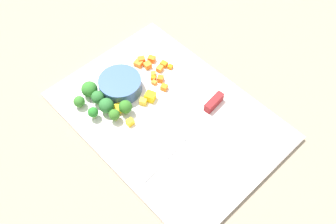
# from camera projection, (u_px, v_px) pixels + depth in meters

# --- Properties ---
(ground_plane) EXTENTS (4.00, 4.00, 0.00)m
(ground_plane) POSITION_uv_depth(u_px,v_px,m) (168.00, 117.00, 0.91)
(ground_plane) COLOR gray
(cutting_board) EXTENTS (0.51, 0.36, 0.01)m
(cutting_board) POSITION_uv_depth(u_px,v_px,m) (168.00, 116.00, 0.91)
(cutting_board) COLOR white
(cutting_board) RESTS_ON ground_plane
(prep_bowl) EXTENTS (0.10, 0.10, 0.03)m
(prep_bowl) POSITION_uv_depth(u_px,v_px,m) (120.00, 85.00, 0.93)
(prep_bowl) COLOR #3A5A8C
(prep_bowl) RESTS_ON cutting_board
(chef_knife) EXTENTS (0.05, 0.29, 0.02)m
(chef_knife) POSITION_uv_depth(u_px,v_px,m) (198.00, 119.00, 0.89)
(chef_knife) COLOR silver
(chef_knife) RESTS_ON cutting_board
(carrot_dice_0) EXTENTS (0.02, 0.02, 0.01)m
(carrot_dice_0) POSITION_uv_depth(u_px,v_px,m) (160.00, 69.00, 0.98)
(carrot_dice_0) COLOR orange
(carrot_dice_0) RESTS_ON cutting_board
(carrot_dice_1) EXTENTS (0.02, 0.02, 0.01)m
(carrot_dice_1) POSITION_uv_depth(u_px,v_px,m) (138.00, 64.00, 0.99)
(carrot_dice_1) COLOR orange
(carrot_dice_1) RESTS_ON cutting_board
(carrot_dice_2) EXTENTS (0.02, 0.02, 0.01)m
(carrot_dice_2) POSITION_uv_depth(u_px,v_px,m) (153.00, 74.00, 0.97)
(carrot_dice_2) COLOR orange
(carrot_dice_2) RESTS_ON cutting_board
(carrot_dice_3) EXTENTS (0.02, 0.02, 0.01)m
(carrot_dice_3) POSITION_uv_depth(u_px,v_px,m) (153.00, 78.00, 0.96)
(carrot_dice_3) COLOR orange
(carrot_dice_3) RESTS_ON cutting_board
(carrot_dice_4) EXTENTS (0.02, 0.02, 0.01)m
(carrot_dice_4) POSITION_uv_depth(u_px,v_px,m) (160.00, 79.00, 0.96)
(carrot_dice_4) COLOR orange
(carrot_dice_4) RESTS_ON cutting_board
(carrot_dice_5) EXTENTS (0.02, 0.02, 0.01)m
(carrot_dice_5) POSITION_uv_depth(u_px,v_px,m) (148.00, 65.00, 0.98)
(carrot_dice_5) COLOR orange
(carrot_dice_5) RESTS_ON cutting_board
(carrot_dice_6) EXTENTS (0.02, 0.02, 0.01)m
(carrot_dice_6) POSITION_uv_depth(u_px,v_px,m) (164.00, 87.00, 0.94)
(carrot_dice_6) COLOR orange
(carrot_dice_6) RESTS_ON cutting_board
(carrot_dice_7) EXTENTS (0.01, 0.02, 0.01)m
(carrot_dice_7) POSITION_uv_depth(u_px,v_px,m) (170.00, 67.00, 0.98)
(carrot_dice_7) COLOR orange
(carrot_dice_7) RESTS_ON cutting_board
(carrot_dice_8) EXTENTS (0.02, 0.02, 0.02)m
(carrot_dice_8) POSITION_uv_depth(u_px,v_px,m) (141.00, 60.00, 0.99)
(carrot_dice_8) COLOR orange
(carrot_dice_8) RESTS_ON cutting_board
(carrot_dice_9) EXTENTS (0.01, 0.01, 0.01)m
(carrot_dice_9) POSITION_uv_depth(u_px,v_px,m) (154.00, 83.00, 0.95)
(carrot_dice_9) COLOR orange
(carrot_dice_9) RESTS_ON cutting_board
(carrot_dice_10) EXTENTS (0.02, 0.02, 0.01)m
(carrot_dice_10) POSITION_uv_depth(u_px,v_px,m) (164.00, 64.00, 0.99)
(carrot_dice_10) COLOR orange
(carrot_dice_10) RESTS_ON cutting_board
(carrot_dice_11) EXTENTS (0.02, 0.02, 0.01)m
(carrot_dice_11) POSITION_uv_depth(u_px,v_px,m) (152.00, 59.00, 1.00)
(carrot_dice_11) COLOR orange
(carrot_dice_11) RESTS_ON cutting_board
(pepper_dice_0) EXTENTS (0.03, 0.02, 0.02)m
(pepper_dice_0) POSITION_uv_depth(u_px,v_px,m) (118.00, 108.00, 0.90)
(pepper_dice_0) COLOR yellow
(pepper_dice_0) RESTS_ON cutting_board
(pepper_dice_1) EXTENTS (0.02, 0.02, 0.01)m
(pepper_dice_1) POSITION_uv_depth(u_px,v_px,m) (143.00, 102.00, 0.92)
(pepper_dice_1) COLOR yellow
(pepper_dice_1) RESTS_ON cutting_board
(pepper_dice_2) EXTENTS (0.03, 0.03, 0.02)m
(pepper_dice_2) POSITION_uv_depth(u_px,v_px,m) (150.00, 97.00, 0.92)
(pepper_dice_2) COLOR yellow
(pepper_dice_2) RESTS_ON cutting_board
(pepper_dice_3) EXTENTS (0.01, 0.02, 0.02)m
(pepper_dice_3) POSITION_uv_depth(u_px,v_px,m) (130.00, 122.00, 0.88)
(pepper_dice_3) COLOR yellow
(pepper_dice_3) RESTS_ON cutting_board
(broccoli_floret_0) EXTENTS (0.04, 0.04, 0.04)m
(broccoli_floret_0) POSITION_uv_depth(u_px,v_px,m) (106.00, 106.00, 0.89)
(broccoli_floret_0) COLOR #83B957
(broccoli_floret_0) RESTS_ON cutting_board
(broccoli_floret_1) EXTENTS (0.02, 0.02, 0.03)m
(broccoli_floret_1) POSITION_uv_depth(u_px,v_px,m) (93.00, 112.00, 0.88)
(broccoli_floret_1) COLOR #8FB367
(broccoli_floret_1) RESTS_ON cutting_board
(broccoli_floret_2) EXTENTS (0.03, 0.03, 0.03)m
(broccoli_floret_2) POSITION_uv_depth(u_px,v_px,m) (79.00, 102.00, 0.90)
(broccoli_floret_2) COLOR #87C355
(broccoli_floret_2) RESTS_ON cutting_board
(broccoli_floret_3) EXTENTS (0.03, 0.03, 0.03)m
(broccoli_floret_3) POSITION_uv_depth(u_px,v_px,m) (114.00, 115.00, 0.88)
(broccoli_floret_3) COLOR #95BA65
(broccoli_floret_3) RESTS_ON cutting_board
(broccoli_floret_4) EXTENTS (0.03, 0.03, 0.04)m
(broccoli_floret_4) POSITION_uv_depth(u_px,v_px,m) (98.00, 97.00, 0.91)
(broccoli_floret_4) COLOR #81BF57
(broccoli_floret_4) RESTS_ON cutting_board
(broccoli_floret_5) EXTENTS (0.04, 0.04, 0.04)m
(broccoli_floret_5) POSITION_uv_depth(u_px,v_px,m) (89.00, 89.00, 0.92)
(broccoli_floret_5) COLOR #95B467
(broccoli_floret_5) RESTS_ON cutting_board
(broccoli_floret_6) EXTENTS (0.03, 0.03, 0.04)m
(broccoli_floret_6) POSITION_uv_depth(u_px,v_px,m) (125.00, 107.00, 0.89)
(broccoli_floret_6) COLOR #82AF64
(broccoli_floret_6) RESTS_ON cutting_board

